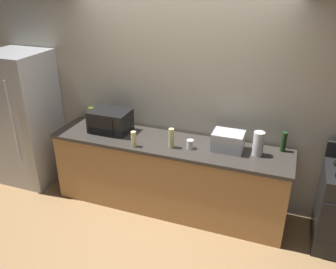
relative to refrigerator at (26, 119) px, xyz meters
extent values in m
plane|color=#A87F51|center=(2.05, -0.40, -0.90)|extent=(8.00, 8.00, 0.00)
cube|color=#B2A893|center=(2.05, 0.41, 0.45)|extent=(6.40, 0.10, 2.70)
cube|color=#B27F4C|center=(2.05, 0.00, -0.47)|extent=(2.80, 0.60, 0.86)
cube|color=#38332D|center=(2.05, 0.00, -0.02)|extent=(2.84, 0.64, 0.04)
cube|color=#B7BABF|center=(0.00, 0.00, 0.00)|extent=(0.72, 0.70, 1.80)
cylinder|color=silver|center=(0.14, -0.37, 0.10)|extent=(0.02, 0.02, 1.10)
cube|color=black|center=(1.27, 0.05, 0.13)|extent=(0.48, 0.34, 0.27)
cube|color=black|center=(1.23, -0.12, 0.13)|extent=(0.34, 0.01, 0.21)
cube|color=#B7BABF|center=(2.74, 0.06, 0.10)|extent=(0.34, 0.26, 0.21)
cylinder|color=white|center=(3.06, 0.05, 0.13)|extent=(0.12, 0.12, 0.27)
cylinder|color=beige|center=(1.72, -0.23, 0.09)|extent=(0.06, 0.06, 0.18)
cylinder|color=beige|center=(2.13, -0.10, 0.11)|extent=(0.06, 0.06, 0.23)
cylinder|color=#4C6B19|center=(0.92, 0.20, 0.10)|extent=(0.07, 0.07, 0.21)
cylinder|color=#1E3F19|center=(3.32, 0.24, 0.11)|extent=(0.06, 0.06, 0.23)
cylinder|color=white|center=(2.34, -0.06, 0.05)|extent=(0.08, 0.08, 0.10)
camera|label=1|loc=(3.32, -3.42, 1.81)|focal=37.38mm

